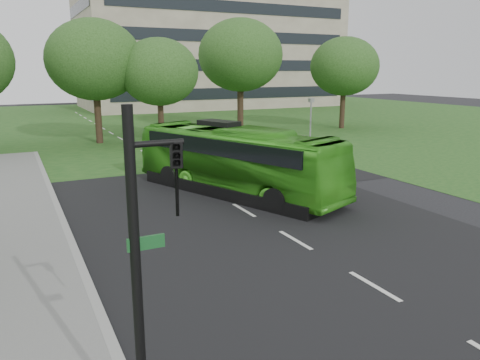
{
  "coord_description": "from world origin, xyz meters",
  "views": [
    {
      "loc": [
        -8.6,
        -11.01,
        5.83
      ],
      "look_at": [
        -0.64,
        5.08,
        1.6
      ],
      "focal_mm": 35.0,
      "sensor_mm": 36.0,
      "label": 1
    }
  ],
  "objects_px": {
    "tree_park_b": "(94,60)",
    "bus": "(236,160)",
    "tree_park_d": "(240,55)",
    "tree_park_e": "(344,67)",
    "traffic_light": "(147,261)",
    "tree_park_c": "(159,72)",
    "sedan": "(310,145)",
    "camera_pole": "(311,119)",
    "office_building": "(209,28)"
  },
  "relations": [
    {
      "from": "tree_park_c",
      "to": "traffic_light",
      "type": "height_order",
      "value": "tree_park_c"
    },
    {
      "from": "tree_park_e",
      "to": "traffic_light",
      "type": "bearing_deg",
      "value": -132.05
    },
    {
      "from": "tree_park_c",
      "to": "tree_park_e",
      "type": "bearing_deg",
      "value": 3.8
    },
    {
      "from": "tree_park_d",
      "to": "camera_pole",
      "type": "bearing_deg",
      "value": -96.21
    },
    {
      "from": "office_building",
      "to": "tree_park_c",
      "type": "distance_m",
      "value": 41.36
    },
    {
      "from": "tree_park_e",
      "to": "tree_park_c",
      "type": "bearing_deg",
      "value": -176.2
    },
    {
      "from": "traffic_light",
      "to": "camera_pole",
      "type": "bearing_deg",
      "value": 60.14
    },
    {
      "from": "office_building",
      "to": "camera_pole",
      "type": "distance_m",
      "value": 48.5
    },
    {
      "from": "tree_park_e",
      "to": "camera_pole",
      "type": "relative_size",
      "value": 2.3
    },
    {
      "from": "tree_park_b",
      "to": "camera_pole",
      "type": "distance_m",
      "value": 17.72
    },
    {
      "from": "tree_park_b",
      "to": "traffic_light",
      "type": "relative_size",
      "value": 1.81
    },
    {
      "from": "office_building",
      "to": "camera_pole",
      "type": "bearing_deg",
      "value": -104.32
    },
    {
      "from": "tree_park_c",
      "to": "sedan",
      "type": "height_order",
      "value": "tree_park_c"
    },
    {
      "from": "tree_park_b",
      "to": "tree_park_e",
      "type": "bearing_deg",
      "value": -1.65
    },
    {
      "from": "sedan",
      "to": "tree_park_c",
      "type": "bearing_deg",
      "value": 24.29
    },
    {
      "from": "tree_park_c",
      "to": "camera_pole",
      "type": "height_order",
      "value": "tree_park_c"
    },
    {
      "from": "tree_park_e",
      "to": "camera_pole",
      "type": "height_order",
      "value": "tree_park_e"
    },
    {
      "from": "sedan",
      "to": "traffic_light",
      "type": "height_order",
      "value": "traffic_light"
    },
    {
      "from": "traffic_light",
      "to": "camera_pole",
      "type": "distance_m",
      "value": 27.04
    },
    {
      "from": "office_building",
      "to": "tree_park_e",
      "type": "bearing_deg",
      "value": -89.88
    },
    {
      "from": "tree_park_c",
      "to": "traffic_light",
      "type": "relative_size",
      "value": 1.55
    },
    {
      "from": "bus",
      "to": "tree_park_b",
      "type": "bearing_deg",
      "value": 77.57
    },
    {
      "from": "tree_park_d",
      "to": "tree_park_e",
      "type": "xyz_separation_m",
      "value": [
        10.28,
        -2.66,
        -1.01
      ]
    },
    {
      "from": "tree_park_d",
      "to": "bus",
      "type": "bearing_deg",
      "value": -116.88
    },
    {
      "from": "tree_park_e",
      "to": "camera_pole",
      "type": "distance_m",
      "value": 16.82
    },
    {
      "from": "tree_park_c",
      "to": "camera_pole",
      "type": "xyz_separation_m",
      "value": [
        7.66,
        -10.11,
        -3.13
      ]
    },
    {
      "from": "office_building",
      "to": "tree_park_c",
      "type": "xyz_separation_m",
      "value": [
        -19.4,
        -35.88,
        -6.83
      ]
    },
    {
      "from": "tree_park_b",
      "to": "bus",
      "type": "height_order",
      "value": "tree_park_b"
    },
    {
      "from": "tree_park_e",
      "to": "sedan",
      "type": "distance_m",
      "value": 17.29
    },
    {
      "from": "tree_park_e",
      "to": "camera_pole",
      "type": "xyz_separation_m",
      "value": [
        -11.81,
        -11.41,
        -3.62
      ]
    },
    {
      "from": "tree_park_d",
      "to": "tree_park_b",
      "type": "bearing_deg",
      "value": -171.91
    },
    {
      "from": "tree_park_c",
      "to": "camera_pole",
      "type": "distance_m",
      "value": 13.07
    },
    {
      "from": "traffic_light",
      "to": "tree_park_e",
      "type": "bearing_deg",
      "value": 57.74
    },
    {
      "from": "sedan",
      "to": "camera_pole",
      "type": "bearing_deg",
      "value": 143.33
    },
    {
      "from": "camera_pole",
      "to": "tree_park_d",
      "type": "bearing_deg",
      "value": 74.99
    },
    {
      "from": "tree_park_e",
      "to": "bus",
      "type": "distance_m",
      "value": 28.41
    },
    {
      "from": "traffic_light",
      "to": "camera_pole",
      "type": "height_order",
      "value": "traffic_light"
    },
    {
      "from": "tree_park_b",
      "to": "tree_park_c",
      "type": "xyz_separation_m",
      "value": [
        4.63,
        -1.99,
        -0.93
      ]
    },
    {
      "from": "tree_park_d",
      "to": "tree_park_e",
      "type": "distance_m",
      "value": 10.67
    },
    {
      "from": "tree_park_e",
      "to": "bus",
      "type": "height_order",
      "value": "tree_park_e"
    },
    {
      "from": "bus",
      "to": "traffic_light",
      "type": "height_order",
      "value": "traffic_light"
    },
    {
      "from": "tree_park_d",
      "to": "camera_pole",
      "type": "height_order",
      "value": "tree_park_d"
    },
    {
      "from": "tree_park_d",
      "to": "camera_pole",
      "type": "relative_size",
      "value": 2.69
    },
    {
      "from": "tree_park_b",
      "to": "tree_park_c",
      "type": "distance_m",
      "value": 5.12
    },
    {
      "from": "tree_park_d",
      "to": "tree_park_e",
      "type": "bearing_deg",
      "value": -14.51
    },
    {
      "from": "office_building",
      "to": "camera_pole",
      "type": "relative_size",
      "value": 10.17
    },
    {
      "from": "tree_park_e",
      "to": "tree_park_b",
      "type": "bearing_deg",
      "value": 178.35
    },
    {
      "from": "traffic_light",
      "to": "tree_park_b",
      "type": "bearing_deg",
      "value": 91.22
    },
    {
      "from": "office_building",
      "to": "tree_park_b",
      "type": "xyz_separation_m",
      "value": [
        -24.03,
        -33.89,
        -5.9
      ]
    },
    {
      "from": "tree_park_c",
      "to": "traffic_light",
      "type": "xyz_separation_m",
      "value": [
        -9.59,
        -30.93,
        -2.5
      ]
    }
  ]
}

